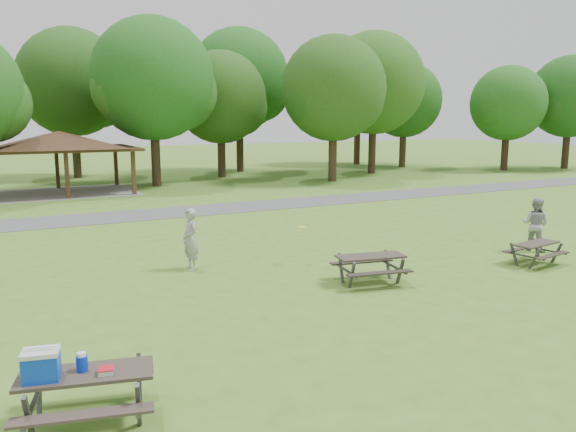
# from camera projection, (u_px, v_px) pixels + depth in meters

# --- Properties ---
(ground) EXTENTS (160.00, 160.00, 0.00)m
(ground) POSITION_uv_depth(u_px,v_px,m) (324.00, 290.00, 14.96)
(ground) COLOR #447220
(ground) RESTS_ON ground
(asphalt_path) EXTENTS (120.00, 3.20, 0.02)m
(asphalt_path) POSITION_uv_depth(u_px,v_px,m) (174.00, 212.00, 27.19)
(asphalt_path) COLOR #4B4B4D
(asphalt_path) RESTS_ON ground
(pavilion) EXTENTS (8.60, 7.01, 3.76)m
(pavilion) POSITION_uv_depth(u_px,v_px,m) (60.00, 143.00, 33.57)
(pavilion) COLOR #3D2816
(pavilion) RESTS_ON ground
(tree_row_e) EXTENTS (8.40, 8.00, 11.02)m
(tree_row_e) POSITION_uv_depth(u_px,v_px,m) (154.00, 83.00, 36.60)
(tree_row_e) COLOR black
(tree_row_e) RESTS_ON ground
(tree_row_f) EXTENTS (7.35, 7.00, 9.55)m
(tree_row_f) POSITION_uv_depth(u_px,v_px,m) (221.00, 100.00, 42.55)
(tree_row_f) COLOR black
(tree_row_f) RESTS_ON ground
(tree_row_g) EXTENTS (7.77, 7.40, 10.25)m
(tree_row_g) POSITION_uv_depth(u_px,v_px,m) (334.00, 92.00, 39.52)
(tree_row_g) COLOR #311F15
(tree_row_g) RESTS_ON ground
(tree_row_h) EXTENTS (8.61, 8.20, 11.37)m
(tree_row_h) POSITION_uv_depth(u_px,v_px,m) (375.00, 86.00, 45.19)
(tree_row_h) COLOR black
(tree_row_h) RESTS_ON ground
(tree_row_i) EXTENTS (7.14, 6.80, 9.52)m
(tree_row_i) POSITION_uv_depth(u_px,v_px,m) (405.00, 102.00, 51.17)
(tree_row_i) COLOR #312015
(tree_row_i) RESTS_ON ground
(tree_row_j) EXTENTS (6.72, 6.40, 8.96)m
(tree_row_j) POSITION_uv_depth(u_px,v_px,m) (508.00, 106.00, 48.28)
(tree_row_j) COLOR black
(tree_row_j) RESTS_ON ground
(tree_deep_b) EXTENTS (8.40, 8.00, 11.13)m
(tree_deep_b) POSITION_uv_depth(u_px,v_px,m) (73.00, 86.00, 41.74)
(tree_deep_b) COLOR black
(tree_deep_b) RESTS_ON ground
(tree_deep_c) EXTENTS (8.82, 8.40, 11.90)m
(tree_deep_c) POSITION_uv_depth(u_px,v_px,m) (240.00, 82.00, 46.70)
(tree_deep_c) COLOR black
(tree_deep_c) RESTS_ON ground
(tree_deep_d) EXTENTS (8.40, 8.00, 11.27)m
(tree_deep_d) POSITION_uv_depth(u_px,v_px,m) (359.00, 91.00, 54.00)
(tree_deep_d) COLOR #322016
(tree_deep_d) RESTS_ON ground
(tree_flank_right) EXTENTS (7.56, 7.20, 9.97)m
(tree_flank_right) POSITION_uv_depth(u_px,v_px,m) (570.00, 99.00, 49.61)
(tree_flank_right) COLOR black
(tree_flank_right) RESTS_ON ground
(picnic_table_near) EXTENTS (2.25, 1.97, 1.34)m
(picnic_table_near) POSITION_uv_depth(u_px,v_px,m) (72.00, 377.00, 8.25)
(picnic_table_near) COLOR #302923
(picnic_table_near) RESTS_ON ground
(picnic_table_middle) EXTENTS (2.12, 1.83, 0.81)m
(picnic_table_middle) POSITION_uv_depth(u_px,v_px,m) (371.00, 262.00, 15.50)
(picnic_table_middle) COLOR #302822
(picnic_table_middle) RESTS_ON ground
(picnic_table_far) EXTENTS (1.80, 1.53, 0.71)m
(picnic_table_far) POSITION_uv_depth(u_px,v_px,m) (536.00, 248.00, 17.51)
(picnic_table_far) COLOR #302822
(picnic_table_far) RESTS_ON ground
(frisbee_in_flight) EXTENTS (0.31, 0.31, 0.02)m
(frisbee_in_flight) POSITION_uv_depth(u_px,v_px,m) (302.00, 227.00, 17.47)
(frisbee_in_flight) COLOR yellow
(frisbee_in_flight) RESTS_ON ground
(frisbee_thrower) EXTENTS (0.53, 0.73, 1.87)m
(frisbee_thrower) POSITION_uv_depth(u_px,v_px,m) (190.00, 240.00, 16.79)
(frisbee_thrower) COLOR #99999B
(frisbee_thrower) RESTS_ON ground
(frisbee_catcher) EXTENTS (0.98, 1.09, 1.85)m
(frisbee_catcher) POSITION_uv_depth(u_px,v_px,m) (535.00, 224.00, 19.23)
(frisbee_catcher) COLOR #9F9FA1
(frisbee_catcher) RESTS_ON ground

